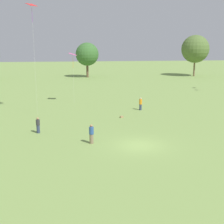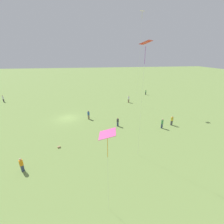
# 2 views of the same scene
# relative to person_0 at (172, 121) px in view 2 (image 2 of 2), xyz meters

# --- Properties ---
(ground_plane) EXTENTS (240.00, 240.00, 0.00)m
(ground_plane) POSITION_rel_person_0_xyz_m (19.39, -6.12, -0.89)
(ground_plane) COLOR #7A994C
(person_0) EXTENTS (0.51, 0.51, 1.80)m
(person_0) POSITION_rel_person_0_xyz_m (0.00, 0.00, 0.00)
(person_0) COLOR #4C4C51
(person_0) RESTS_ON ground_plane
(person_1) EXTENTS (0.55, 0.55, 1.64)m
(person_1) POSITION_rel_person_0_xyz_m (9.93, -1.05, -0.07)
(person_1) COLOR #333D5B
(person_1) RESTS_ON ground_plane
(person_3) EXTENTS (0.42, 0.42, 1.72)m
(person_3) POSITION_rel_person_0_xyz_m (22.59, 8.36, -0.03)
(person_3) COLOR #333D5B
(person_3) RESTS_ON ground_plane
(person_4) EXTENTS (0.48, 0.48, 1.86)m
(person_4) POSITION_rel_person_0_xyz_m (38.06, -20.21, 0.05)
(person_4) COLOR #4C4C51
(person_4) RESTS_ON ground_plane
(person_5) EXTENTS (0.50, 0.50, 1.81)m
(person_5) POSITION_rel_person_0_xyz_m (2.35, 0.90, 0.02)
(person_5) COLOR #333D5B
(person_5) RESTS_ON ground_plane
(person_6) EXTENTS (0.59, 0.59, 1.87)m
(person_6) POSITION_rel_person_0_xyz_m (4.37, -14.60, 0.04)
(person_6) COLOR #847056
(person_6) RESTS_ON ground_plane
(person_7) EXTENTS (0.60, 0.60, 1.80)m
(person_7) POSITION_rel_person_0_xyz_m (15.13, -5.04, 0.01)
(person_7) COLOR #847056
(person_7) RESTS_ON ground_plane
(person_8) EXTENTS (0.45, 0.45, 1.60)m
(person_8) POSITION_rel_person_0_xyz_m (-3.20, -21.85, -0.08)
(person_8) COLOR #232328
(person_8) RESTS_ON ground_plane
(kite_0) EXTENTS (0.86, 0.84, 20.89)m
(kite_0) POSITION_rel_person_0_xyz_m (2.74, -12.57, 18.25)
(kite_0) COLOR yellow
(kite_0) RESTS_ON ground_plane
(kite_2) EXTENTS (1.52, 1.52, 13.58)m
(kite_2) POSITION_rel_person_0_xyz_m (8.92, 7.58, 12.04)
(kite_2) COLOR red
(kite_2) RESTS_ON ground_plane
(kite_3) EXTENTS (1.32, 1.36, 7.49)m
(kite_3) POSITION_rel_person_0_xyz_m (13.64, 14.22, 6.26)
(kite_3) COLOR #E54C99
(kite_3) RESTS_ON ground_plane
(picnic_bag_0) EXTENTS (0.47, 0.41, 0.22)m
(picnic_bag_0) POSITION_rel_person_0_xyz_m (19.37, 4.33, -0.78)
(picnic_bag_0) COLOR #A58459
(picnic_bag_0) RESTS_ON ground_plane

